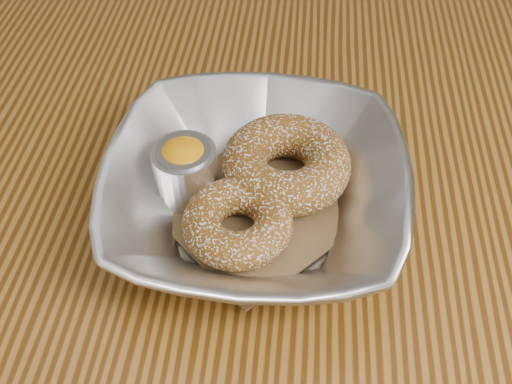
# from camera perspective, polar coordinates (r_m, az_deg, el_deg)

# --- Properties ---
(table) EXTENTS (1.20, 0.80, 0.75)m
(table) POSITION_cam_1_polar(r_m,az_deg,el_deg) (0.63, 11.24, -5.57)
(table) COLOR brown
(table) RESTS_ON ground_plane
(serving_bowl) EXTENTS (0.25, 0.25, 0.06)m
(serving_bowl) POSITION_cam_1_polar(r_m,az_deg,el_deg) (0.50, 0.00, 0.07)
(serving_bowl) COLOR silver
(serving_bowl) RESTS_ON table
(parchment) EXTENTS (0.21, 0.21, 0.00)m
(parchment) POSITION_cam_1_polar(r_m,az_deg,el_deg) (0.52, 0.00, -1.57)
(parchment) COLOR brown
(parchment) RESTS_ON table
(donut_back) EXTENTS (0.12, 0.12, 0.04)m
(donut_back) POSITION_cam_1_polar(r_m,az_deg,el_deg) (0.52, 2.89, 2.71)
(donut_back) COLOR brown
(donut_back) RESTS_ON parchment
(donut_front) EXTENTS (0.10, 0.10, 0.03)m
(donut_front) POSITION_cam_1_polar(r_m,az_deg,el_deg) (0.48, -1.75, -2.92)
(donut_front) COLOR brown
(donut_front) RESTS_ON parchment
(ramekin) EXTENTS (0.05, 0.05, 0.06)m
(ramekin) POSITION_cam_1_polar(r_m,az_deg,el_deg) (0.51, -6.74, 2.17)
(ramekin) COLOR silver
(ramekin) RESTS_ON table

